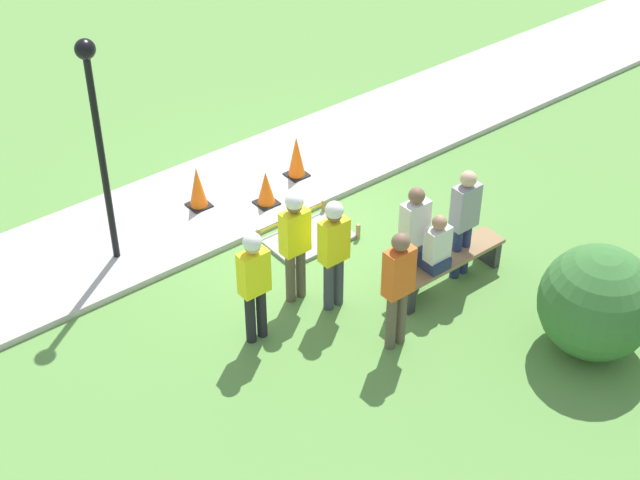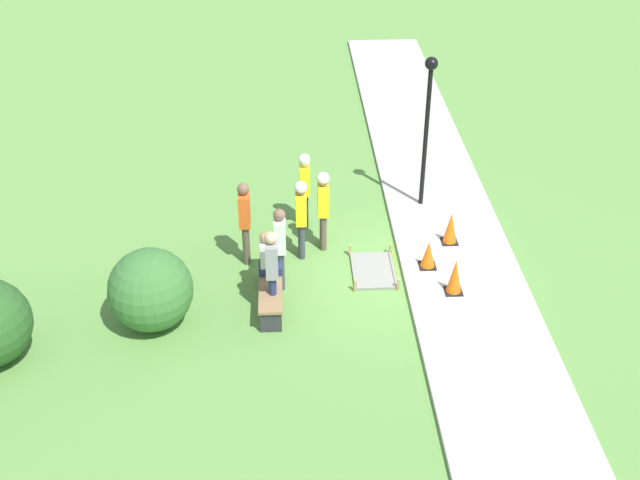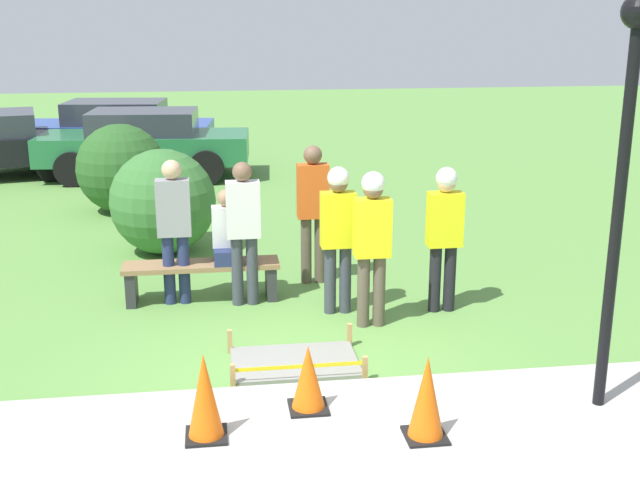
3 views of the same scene
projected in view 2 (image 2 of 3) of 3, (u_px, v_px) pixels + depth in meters
ground_plane at (402, 272)px, 16.24m from camera, size 60.00×60.00×0.00m
sidewalk at (460, 269)px, 16.26m from camera, size 28.00×2.38×0.10m
wet_concrete_patch at (373, 270)px, 16.23m from camera, size 1.32×0.90×0.25m
traffic_cone_near_patch at (455, 276)px, 15.32m from camera, size 0.34×0.34×0.73m
traffic_cone_far_patch at (428, 254)px, 16.08m from camera, size 0.34×0.34×0.59m
traffic_cone_sidewalk_edge at (451, 228)px, 16.82m from camera, size 0.34×0.34×0.71m
park_bench at (271, 288)px, 15.20m from camera, size 1.90×0.44×0.49m
person_seated_on_bench at (267, 257)px, 15.21m from camera, size 0.36×0.44×0.89m
worker_supervisor at (323, 204)px, 16.46m from camera, size 0.40×0.26×1.78m
worker_assistant at (305, 184)px, 17.24m from camera, size 0.40×0.25×1.74m
worker_trainee at (301, 213)px, 16.19m from camera, size 0.40×0.25×1.75m
bystander_in_orange_shirt at (245, 218)px, 16.03m from camera, size 0.40×0.24×1.82m
bystander_in_gray_shirt at (280, 244)px, 15.30m from camera, size 0.40×0.23×1.76m
bystander_in_white_shirt at (272, 268)px, 14.60m from camera, size 0.40×0.23×1.77m
lamppost_near at (428, 109)px, 17.15m from camera, size 0.28×0.28×3.48m
shrub_rounded_near at (151, 290)px, 14.43m from camera, size 1.54×1.54×1.54m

